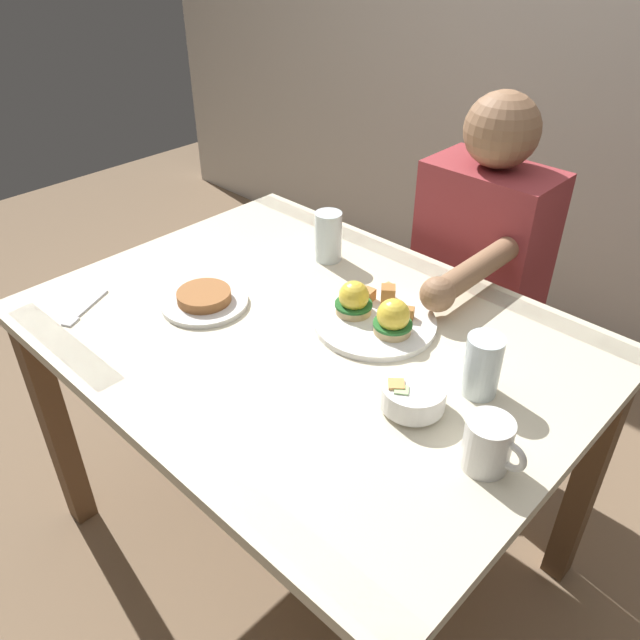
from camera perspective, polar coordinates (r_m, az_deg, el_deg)
The scene contains 10 objects.
ground_plane at distance 1.90m, azimuth -0.93°, elevation -19.23°, with size 6.00×6.00×0.00m, color #7F664C.
dining_table at distance 1.44m, azimuth -1.16°, elevation -4.16°, with size 1.20×0.90×0.74m.
eggs_benedict_plate at distance 1.38m, azimuth 4.99°, elevation 0.43°, with size 0.27×0.27×0.09m.
fruit_bowl at distance 1.17m, azimuth 8.36°, elevation -6.86°, with size 0.12×0.12×0.06m.
coffee_mug at distance 1.08m, azimuth 15.02°, elevation -10.72°, with size 0.11×0.08×0.09m.
fork at distance 1.53m, azimuth -20.60°, elevation 0.86°, with size 0.08×0.15×0.00m.
water_glass_near at distance 1.62m, azimuth 0.75°, elevation 7.33°, with size 0.07×0.07×0.13m.
water_glass_far at distance 1.22m, azimuth 14.42°, elevation -4.29°, with size 0.07×0.07×0.12m.
side_plate at distance 1.47m, azimuth -10.42°, elevation 1.82°, with size 0.20×0.20×0.04m.
diner_person at distance 1.81m, azimuth 13.82°, elevation 4.12°, with size 0.34×0.54×1.14m.
Camera 1 is at (0.80, -0.79, 1.53)m, focal length 35.34 mm.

